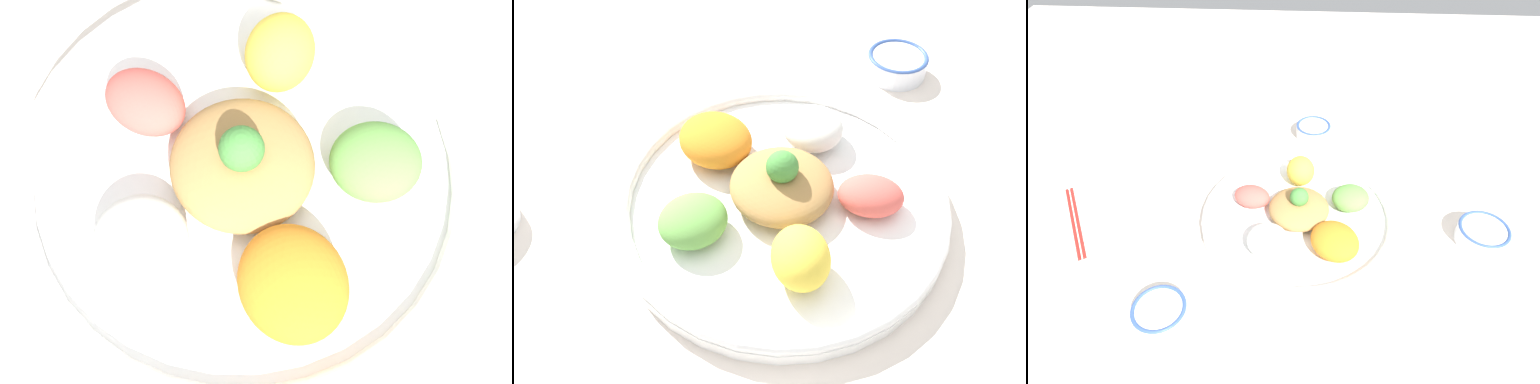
{
  "view_description": "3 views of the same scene",
  "coord_description": "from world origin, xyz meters",
  "views": [
    {
      "loc": [
        0.08,
        -0.25,
        0.61
      ],
      "look_at": [
        0.02,
        -0.06,
        0.08
      ],
      "focal_mm": 50.0,
      "sensor_mm": 36.0,
      "label": 1
    },
    {
      "loc": [
        0.08,
        0.37,
        0.5
      ],
      "look_at": [
        0.02,
        0.02,
        0.08
      ],
      "focal_mm": 35.0,
      "sensor_mm": 36.0,
      "label": 2
    },
    {
      "loc": [
        0.01,
        -0.65,
        0.68
      ],
      "look_at": [
        -0.03,
        0.02,
        0.05
      ],
      "focal_mm": 30.0,
      "sensor_mm": 36.0,
      "label": 3
    }
  ],
  "objects": [
    {
      "name": "sauce_bowl_dark",
      "position": [
        -0.23,
        -0.27,
        0.02
      ],
      "size": [
        0.1,
        0.1,
        0.04
      ],
      "color": "white",
      "rests_on": "ground_plane"
    },
    {
      "name": "serving_spoon_main",
      "position": [
        0.29,
        0.17,
        0.0
      ],
      "size": [
        0.11,
        0.09,
        0.01
      ],
      "rotation": [
        0.0,
        0.0,
        2.57
      ],
      "color": "beige",
      "rests_on": "ground_plane"
    },
    {
      "name": "salad_platter",
      "position": [
        0.01,
        -0.02,
        0.02
      ],
      "size": [
        0.41,
        0.41,
        0.09
      ],
      "color": "white",
      "rests_on": "ground_plane"
    },
    {
      "name": "chopsticks_pair_near",
      "position": [
        -0.49,
        -0.05,
        0.0
      ],
      "size": [
        0.13,
        0.21,
        0.01
      ],
      "rotation": [
        0.0,
        0.0,
        2.09
      ],
      "color": "red",
      "rests_on": "ground_plane"
    },
    {
      "name": "serving_spoon_extra",
      "position": [
        -0.34,
        0.19,
        0.0
      ],
      "size": [
        0.1,
        0.13,
        0.01
      ],
      "rotation": [
        0.0,
        0.0,
        4.17
      ],
      "color": "beige",
      "rests_on": "ground_plane"
    },
    {
      "name": "rice_bowl_blue",
      "position": [
        0.03,
        0.3,
        0.02
      ],
      "size": [
        0.09,
        0.09,
        0.04
      ],
      "color": "white",
      "rests_on": "ground_plane"
    },
    {
      "name": "ground_plane",
      "position": [
        0.0,
        0.0,
        0.0
      ],
      "size": [
        2.4,
        2.4,
        0.0
      ],
      "primitive_type": "plane",
      "color": "silver"
    },
    {
      "name": "sauce_bowl_red",
      "position": [
        0.38,
        -0.05,
        0.02
      ],
      "size": [
        0.1,
        0.1,
        0.04
      ],
      "color": "white",
      "rests_on": "ground_plane"
    }
  ]
}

